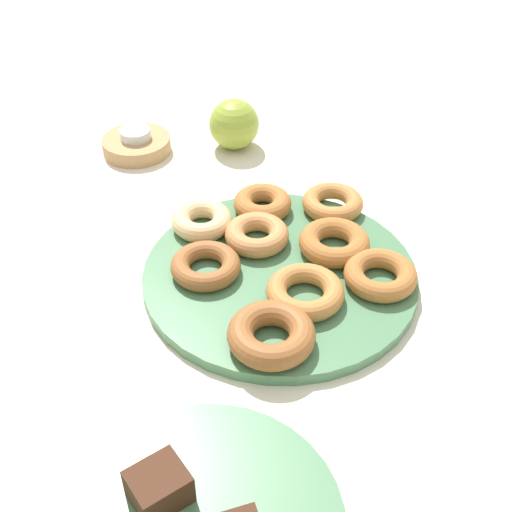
% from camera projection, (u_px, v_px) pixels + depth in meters
% --- Properties ---
extents(ground_plane, '(2.40, 2.40, 0.00)m').
position_uv_depth(ground_plane, '(280.00, 280.00, 0.81)').
color(ground_plane, beige).
extents(donut_plate, '(0.33, 0.33, 0.01)m').
position_uv_depth(donut_plate, '(280.00, 276.00, 0.80)').
color(donut_plate, '#4C7F56').
rests_on(donut_plate, ground_plane).
extents(donut_0, '(0.10, 0.10, 0.02)m').
position_uv_depth(donut_0, '(206.00, 266.00, 0.79)').
color(donut_0, '#995B2D').
rests_on(donut_0, donut_plate).
extents(donut_1, '(0.12, 0.12, 0.03)m').
position_uv_depth(donut_1, '(334.00, 242.00, 0.82)').
color(donut_1, '#AD6B33').
rests_on(donut_1, donut_plate).
extents(donut_2, '(0.12, 0.12, 0.03)m').
position_uv_depth(donut_2, '(271.00, 335.00, 0.70)').
color(donut_2, '#995B2D').
rests_on(donut_2, donut_plate).
extents(donut_3, '(0.11, 0.11, 0.03)m').
position_uv_depth(donut_3, '(257.00, 235.00, 0.84)').
color(donut_3, '#C6844C').
rests_on(donut_3, donut_plate).
extents(donut_4, '(0.11, 0.11, 0.03)m').
position_uv_depth(donut_4, '(262.00, 203.00, 0.89)').
color(donut_4, '#AD6B33').
rests_on(donut_4, donut_plate).
extents(donut_5, '(0.12, 0.12, 0.02)m').
position_uv_depth(donut_5, '(305.00, 292.00, 0.75)').
color(donut_5, '#BC7A3D').
rests_on(donut_5, donut_plate).
extents(donut_6, '(0.10, 0.10, 0.02)m').
position_uv_depth(donut_6, '(380.00, 275.00, 0.78)').
color(donut_6, '#AD6B33').
rests_on(donut_6, donut_plate).
extents(donut_7, '(0.08, 0.08, 0.03)m').
position_uv_depth(donut_7, '(202.00, 220.00, 0.86)').
color(donut_7, '#EABC84').
rests_on(donut_7, donut_plate).
extents(donut_8, '(0.11, 0.11, 0.02)m').
position_uv_depth(donut_8, '(333.00, 203.00, 0.89)').
color(donut_8, '#BC7A3D').
rests_on(donut_8, donut_plate).
extents(brownie_far, '(0.05, 0.06, 0.03)m').
position_uv_depth(brownie_far, '(159.00, 487.00, 0.56)').
color(brownie_far, '#472819').
rests_on(brownie_far, cake_plate).
extents(candle_holder, '(0.11, 0.11, 0.02)m').
position_uv_depth(candle_holder, '(137.00, 145.00, 1.04)').
color(candle_holder, tan).
rests_on(candle_holder, ground_plane).
extents(tealight, '(0.05, 0.05, 0.02)m').
position_uv_depth(tealight, '(135.00, 134.00, 1.03)').
color(tealight, silver).
rests_on(tealight, candle_holder).
extents(apple, '(0.08, 0.08, 0.08)m').
position_uv_depth(apple, '(234.00, 124.00, 1.03)').
color(apple, '#93AD38').
rests_on(apple, ground_plane).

